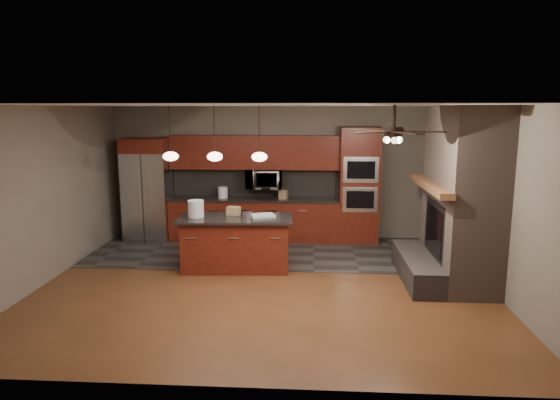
# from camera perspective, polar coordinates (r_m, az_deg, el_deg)

# --- Properties ---
(ground) EXTENTS (7.00, 7.00, 0.00)m
(ground) POSITION_cam_1_polar(r_m,az_deg,el_deg) (8.06, -1.71, -9.56)
(ground) COLOR brown
(ground) RESTS_ON ground
(ceiling) EXTENTS (7.00, 6.00, 0.02)m
(ceiling) POSITION_cam_1_polar(r_m,az_deg,el_deg) (7.57, -1.83, 10.77)
(ceiling) COLOR white
(ceiling) RESTS_ON back_wall
(back_wall) EXTENTS (7.00, 0.02, 2.80)m
(back_wall) POSITION_cam_1_polar(r_m,az_deg,el_deg) (10.65, -0.25, 3.12)
(back_wall) COLOR #71675A
(back_wall) RESTS_ON ground
(right_wall) EXTENTS (0.02, 6.00, 2.80)m
(right_wall) POSITION_cam_1_polar(r_m,az_deg,el_deg) (8.15, 23.55, -0.01)
(right_wall) COLOR #71675A
(right_wall) RESTS_ON ground
(left_wall) EXTENTS (0.02, 6.00, 2.80)m
(left_wall) POSITION_cam_1_polar(r_m,az_deg,el_deg) (8.74, -25.26, 0.52)
(left_wall) COLOR #71675A
(left_wall) RESTS_ON ground
(slate_tile_patch) EXTENTS (7.00, 2.40, 0.01)m
(slate_tile_patch) POSITION_cam_1_polar(r_m,az_deg,el_deg) (9.76, -0.73, -5.93)
(slate_tile_patch) COLOR #373531
(slate_tile_patch) RESTS_ON ground
(fireplace_column) EXTENTS (1.30, 2.10, 2.80)m
(fireplace_column) POSITION_cam_1_polar(r_m,az_deg,el_deg) (8.40, 19.62, -0.17)
(fireplace_column) COLOR #6F5B4F
(fireplace_column) RESTS_ON ground
(back_cabinetry) EXTENTS (3.59, 0.64, 2.20)m
(back_cabinetry) POSITION_cam_1_polar(r_m,az_deg,el_deg) (10.52, -2.93, 0.23)
(back_cabinetry) COLOR maroon
(back_cabinetry) RESTS_ON ground
(oven_tower) EXTENTS (0.80, 0.63, 2.38)m
(oven_tower) POSITION_cam_1_polar(r_m,az_deg,el_deg) (10.39, 9.03, 1.65)
(oven_tower) COLOR maroon
(oven_tower) RESTS_ON ground
(microwave) EXTENTS (0.73, 0.41, 0.50)m
(microwave) POSITION_cam_1_polar(r_m,az_deg,el_deg) (10.44, -1.85, 2.42)
(microwave) COLOR silver
(microwave) RESTS_ON back_cabinetry
(refrigerator) EXTENTS (0.92, 0.75, 2.15)m
(refrigerator) POSITION_cam_1_polar(r_m,az_deg,el_deg) (10.85, -14.87, 1.17)
(refrigerator) COLOR silver
(refrigerator) RESTS_ON ground
(kitchen_island) EXTENTS (2.00, 0.99, 0.92)m
(kitchen_island) POSITION_cam_1_polar(r_m,az_deg,el_deg) (8.67, -5.07, -4.91)
(kitchen_island) COLOR maroon
(kitchen_island) RESTS_ON ground
(white_bucket) EXTENTS (0.35, 0.35, 0.29)m
(white_bucket) POSITION_cam_1_polar(r_m,az_deg,el_deg) (8.63, -9.59, -1.00)
(white_bucket) COLOR silver
(white_bucket) RESTS_ON kitchen_island
(paint_can) EXTENTS (0.20, 0.20, 0.11)m
(paint_can) POSITION_cam_1_polar(r_m,az_deg,el_deg) (8.47, -3.75, -1.74)
(paint_can) COLOR #AFAFB4
(paint_can) RESTS_ON kitchen_island
(paint_tray) EXTENTS (0.48, 0.41, 0.04)m
(paint_tray) POSITION_cam_1_polar(r_m,az_deg,el_deg) (8.58, -2.02, -1.78)
(paint_tray) COLOR silver
(paint_tray) RESTS_ON kitchen_island
(cardboard_box) EXTENTS (0.25, 0.20, 0.14)m
(cardboard_box) POSITION_cam_1_polar(r_m,az_deg,el_deg) (8.76, -5.33, -1.23)
(cardboard_box) COLOR #9E7A51
(cardboard_box) RESTS_ON kitchen_island
(counter_bucket) EXTENTS (0.25, 0.25, 0.23)m
(counter_bucket) POSITION_cam_1_polar(r_m,az_deg,el_deg) (10.55, -6.55, 0.87)
(counter_bucket) COLOR white
(counter_bucket) RESTS_ON back_cabinetry
(counter_box) EXTENTS (0.20, 0.18, 0.19)m
(counter_box) POSITION_cam_1_polar(r_m,az_deg,el_deg) (10.35, 0.39, 0.64)
(counter_box) COLOR #94714C
(counter_box) RESTS_ON back_cabinetry
(pendant_left) EXTENTS (0.26, 0.26, 0.92)m
(pendant_left) POSITION_cam_1_polar(r_m,az_deg,el_deg) (8.61, -12.39, 4.93)
(pendant_left) COLOR black
(pendant_left) RESTS_ON ceiling
(pendant_center) EXTENTS (0.26, 0.26, 0.92)m
(pendant_center) POSITION_cam_1_polar(r_m,az_deg,el_deg) (8.43, -7.46, 4.97)
(pendant_center) COLOR black
(pendant_center) RESTS_ON ceiling
(pendant_right) EXTENTS (0.26, 0.26, 0.92)m
(pendant_right) POSITION_cam_1_polar(r_m,az_deg,el_deg) (8.32, -2.37, 4.98)
(pendant_right) COLOR black
(pendant_right) RESTS_ON ceiling
(ceiling_fan) EXTENTS (1.27, 1.33, 0.41)m
(ceiling_fan) POSITION_cam_1_polar(r_m,az_deg,el_deg) (6.83, 12.87, 7.69)
(ceiling_fan) COLOR black
(ceiling_fan) RESTS_ON ceiling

